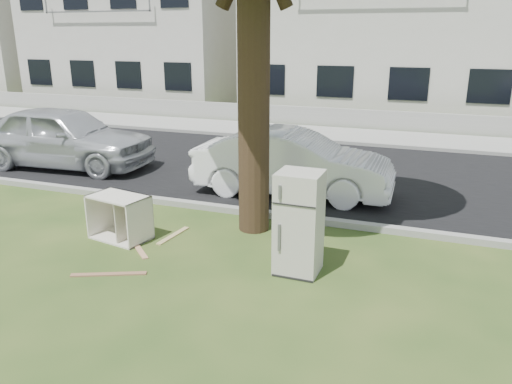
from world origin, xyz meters
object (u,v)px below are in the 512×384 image
(fridge, at_px, (299,223))
(cabinet, at_px, (120,217))
(car_left, at_px, (64,137))
(car_center, at_px, (293,163))

(fridge, relative_size, cabinet, 1.55)
(fridge, bearing_deg, car_left, 153.76)
(car_left, bearing_deg, car_center, -96.13)
(cabinet, xyz_separation_m, car_left, (-4.21, 3.64, 0.42))
(fridge, bearing_deg, cabinet, 178.03)
(car_left, bearing_deg, fridge, -121.04)
(fridge, distance_m, car_center, 3.72)
(cabinet, bearing_deg, car_left, 150.14)
(cabinet, height_order, car_center, car_center)
(car_center, xyz_separation_m, car_left, (-6.29, 0.24, 0.10))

